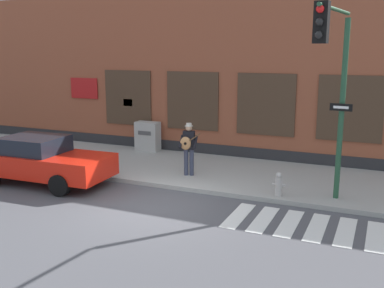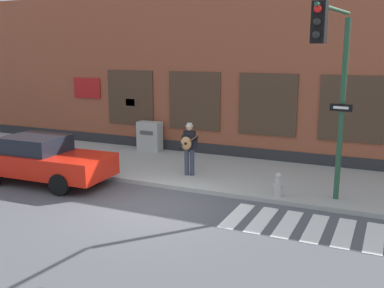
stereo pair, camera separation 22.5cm
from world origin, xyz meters
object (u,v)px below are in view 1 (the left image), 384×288
Objects in this scene: busker at (188,146)px; traffic_light at (335,73)px; fire_hydrant at (279,184)px; red_car at (41,160)px; utility_box at (148,136)px.

traffic_light is at bearing -18.63° from busker.
traffic_light is 3.58m from fire_hydrant.
traffic_light is at bearing 4.69° from red_car.
busker is at bearing 28.64° from red_car.
fire_hydrant is at bearing -15.60° from busker.
utility_box is at bearing 150.78° from traffic_light.
traffic_light reaches higher than utility_box.
traffic_light is 7.34× the size of fire_hydrant.
busker is 2.52× the size of fire_hydrant.
fire_hydrant is (7.45, 1.39, -0.29)m from red_car.
red_car is 2.64× the size of busker.
busker is at bearing 164.40° from fire_hydrant.
busker reaches higher than fire_hydrant.
busker is 4.15m from utility_box.
utility_box is at bearing 138.15° from busker.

